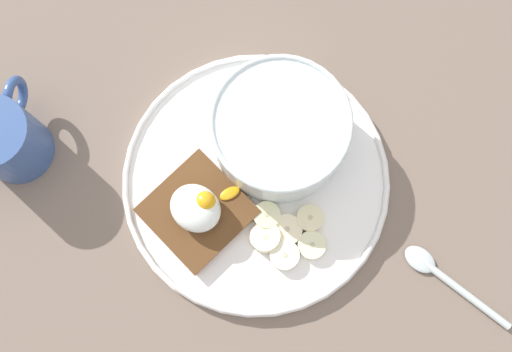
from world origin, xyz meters
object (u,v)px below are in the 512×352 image
object	(u,v)px
toast_slice	(197,211)
poached_egg	(197,207)
banana_slice_front	(312,245)
banana_slice_right	(309,220)
banana_slice_back	(285,255)
banana_slice_outer	(267,215)
spoon	(444,277)
coffee_mug	(5,139)
banana_slice_left	(287,230)
banana_slice_inner	(266,237)
oatmeal_bowl	(280,131)

from	to	relation	value
toast_slice	poached_egg	xyz separation A→B (cm)	(-0.07, -0.16, 2.20)
banana_slice_front	banana_slice_right	distance (cm)	2.72
banana_slice_front	poached_egg	bearing A→B (deg)	20.01
banana_slice_front	banana_slice_back	xyz separation A→B (cm)	(1.68, 2.58, 0.01)
banana_slice_outer	spoon	distance (cm)	19.91
banana_slice_back	coffee_mug	distance (cm)	31.73
banana_slice_right	coffee_mug	world-z (taller)	coffee_mug
banana_slice_right	spoon	size ratio (longest dim) A/B	0.26
banana_slice_left	coffee_mug	size ratio (longest dim) A/B	0.40
banana_slice_front	banana_slice_back	bearing A→B (deg)	56.88
spoon	banana_slice_back	bearing A→B (deg)	29.39
banana_slice_front	banana_slice_outer	world-z (taller)	same
banana_slice_front	banana_slice_right	bearing A→B (deg)	-47.00
poached_egg	banana_slice_right	size ratio (longest dim) A/B	2.12
banana_slice_back	banana_slice_inner	size ratio (longest dim) A/B	0.94
banana_slice_left	coffee_mug	xyz separation A→B (cm)	(29.17, 10.43, 2.59)
banana_slice_back	toast_slice	bearing A→B (deg)	10.37
banana_slice_back	banana_slice_outer	xyz separation A→B (cm)	(4.03, -2.22, 0.02)
banana_slice_left	banana_slice_outer	xyz separation A→B (cm)	(2.63, 0.10, 0.09)
poached_egg	banana_slice_outer	xyz separation A→B (cm)	(-6.04, -3.92, -2.34)
banana_slice_right	spoon	bearing A→B (deg)	-165.81
banana_slice_right	coffee_mug	xyz separation A→B (cm)	(30.40, 12.68, 2.47)
toast_slice	banana_slice_outer	world-z (taller)	same
spoon	poached_egg	bearing A→B (deg)	22.00
poached_egg	spoon	size ratio (longest dim) A/B	0.55
toast_slice	banana_slice_inner	distance (cm)	7.73
banana_slice_left	spoon	world-z (taller)	banana_slice_left
oatmeal_bowl	banana_slice_left	xyz separation A→B (cm)	(-6.67, 7.50, -2.83)
banana_slice_front	banana_slice_left	distance (cm)	3.09
banana_slice_left	banana_slice_back	xyz separation A→B (cm)	(-1.39, 2.32, 0.07)
banana_slice_left	oatmeal_bowl	bearing A→B (deg)	-48.35
banana_slice_back	banana_slice_outer	distance (cm)	4.60
toast_slice	banana_slice_outer	size ratio (longest dim) A/B	2.76
banana_slice_inner	banana_slice_outer	xyz separation A→B (cm)	(1.32, -1.93, -0.07)
toast_slice	spoon	bearing A→B (deg)	-157.75
spoon	banana_slice_front	bearing A→B (deg)	23.72
coffee_mug	toast_slice	bearing A→B (deg)	-162.97
banana_slice_left	banana_slice_outer	distance (cm)	2.64
poached_egg	banana_slice_back	world-z (taller)	poached_egg
oatmeal_bowl	banana_slice_right	bearing A→B (deg)	146.36
oatmeal_bowl	banana_slice_left	distance (cm)	10.43
poached_egg	banana_slice_inner	world-z (taller)	poached_egg
toast_slice	banana_slice_inner	size ratio (longest dim) A/B	2.75
banana_slice_outer	spoon	size ratio (longest dim) A/B	0.30
poached_egg	banana_slice_front	size ratio (longest dim) A/B	1.69
banana_slice_back	spoon	size ratio (longest dim) A/B	0.29
banana_slice_left	banana_slice_inner	bearing A→B (deg)	57.00
banana_slice_back	banana_slice_left	bearing A→B (deg)	-59.02
oatmeal_bowl	banana_slice_outer	xyz separation A→B (cm)	(-4.04, 7.60, -2.75)
banana_slice_front	spoon	world-z (taller)	banana_slice_front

